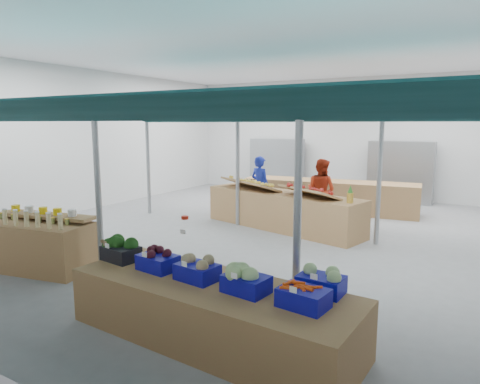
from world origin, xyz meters
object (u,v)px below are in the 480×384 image
at_px(fruit_counter, 282,211).
at_px(vendor_left, 260,186).
at_px(bottle_shelf, 39,244).
at_px(veg_counter, 211,311).
at_px(vendor_right, 321,191).

xyz_separation_m(fruit_counter, vendor_left, (-1.20, 1.10, 0.39)).
bearing_deg(bottle_shelf, veg_counter, -18.93).
xyz_separation_m(bottle_shelf, vendor_right, (3.10, 6.06, 0.38)).
bearing_deg(vendor_right, vendor_left, 13.70).
height_order(vendor_left, vendor_right, same).
distance_m(bottle_shelf, fruit_counter, 5.56).
height_order(fruit_counter, vendor_left, vendor_left).
bearing_deg(bottle_shelf, fruit_counter, 52.11).
xyz_separation_m(veg_counter, vendor_right, (-0.98, 6.62, 0.49)).
bearing_deg(fruit_counter, vendor_right, 75.09).
xyz_separation_m(veg_counter, fruit_counter, (-1.58, 5.52, 0.10)).
distance_m(bottle_shelf, vendor_left, 6.21).
bearing_deg(vendor_right, bottle_shelf, 76.61).
bearing_deg(vendor_left, bottle_shelf, 91.59).
bearing_deg(fruit_counter, veg_counter, -60.32).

